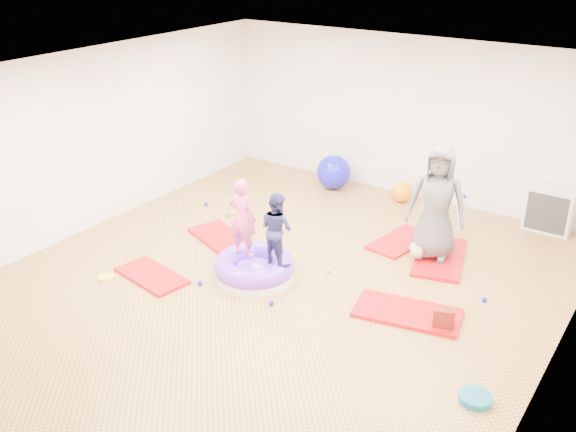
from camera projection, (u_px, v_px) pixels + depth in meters
The scene contains 19 objects.
room at pixel (275, 188), 8.10m from camera, with size 7.01×8.01×2.81m.
gym_mat_front_left at pixel (152, 276), 8.83m from camera, with size 1.07×0.53×0.04m, color #C30505.
gym_mat_mid_left at pixel (222, 238), 9.90m from camera, with size 1.17×0.59×0.05m, color #C30505.
gym_mat_center_back at pixel (400, 241), 9.81m from camera, with size 1.10×0.55×0.05m, color #C30505.
gym_mat_right at pixel (407, 313), 7.97m from camera, with size 1.30×0.65×0.05m, color #C30505.
gym_mat_rear_right at pixel (440, 257), 9.32m from camera, with size 1.34×0.67×0.06m, color #C30505.
inflatable_cushion at pixel (255, 268), 8.79m from camera, with size 1.13×1.13×0.35m.
child_pink at pixel (242, 214), 8.61m from camera, with size 0.41×0.27×1.12m, color #DF5683.
child_navy at pixel (276, 225), 8.44m from camera, with size 0.49×0.38×1.00m, color navy.
adult_caregiver at pixel (437, 202), 8.98m from camera, with size 0.82×0.53×1.68m, color #555557.
infant at pixel (421, 250), 9.22m from camera, with size 0.38×0.39×0.22m.
ball_pit_balls at pixel (282, 251), 9.48m from camera, with size 5.10×2.19×0.07m.
exercise_ball_blue at pixel (334, 172), 11.74m from camera, with size 0.63×0.63×0.63m, color #1614D6.
exercise_ball_orange at pixel (402, 192), 11.22m from camera, with size 0.37×0.37×0.37m, color orange.
infant_play_gym at pixel (449, 202), 10.43m from camera, with size 0.65×0.62×0.50m.
cube_shelf at pixel (549, 210), 10.06m from camera, with size 0.72×0.35×0.72m.
balance_disc at pixel (475, 398), 6.51m from camera, with size 0.34×0.34×0.08m, color #10617F.
backpack at pixel (444, 319), 7.63m from camera, with size 0.25×0.15×0.29m, color red.
yellow_toy at pixel (106, 277), 8.80m from camera, with size 0.22×0.22×0.03m, color yellow.
Camera 1 is at (4.36, -6.14, 4.40)m, focal length 40.00 mm.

